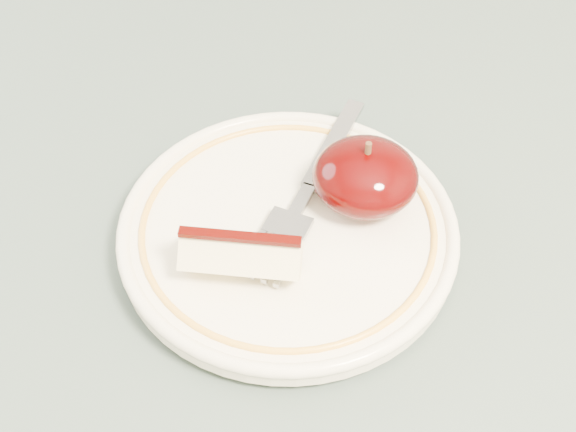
# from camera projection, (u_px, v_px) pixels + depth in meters

# --- Properties ---
(table) EXTENTS (0.90, 0.90, 0.75)m
(table) POSITION_uv_depth(u_px,v_px,m) (162.00, 303.00, 0.59)
(table) COLOR brown
(table) RESTS_ON ground
(plate) EXTENTS (0.21, 0.21, 0.02)m
(plate) POSITION_uv_depth(u_px,v_px,m) (288.00, 231.00, 0.50)
(plate) COLOR #F4EBCC
(plate) RESTS_ON table
(apple_half) EXTENTS (0.07, 0.06, 0.05)m
(apple_half) POSITION_uv_depth(u_px,v_px,m) (365.00, 177.00, 0.50)
(apple_half) COLOR black
(apple_half) RESTS_ON plate
(apple_wedge) EXTENTS (0.07, 0.03, 0.03)m
(apple_wedge) POSITION_uv_depth(u_px,v_px,m) (241.00, 255.00, 0.47)
(apple_wedge) COLOR beige
(apple_wedge) RESTS_ON plate
(fork) EXTENTS (0.07, 0.17, 0.00)m
(fork) POSITION_uv_depth(u_px,v_px,m) (309.00, 188.00, 0.52)
(fork) COLOR gray
(fork) RESTS_ON plate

